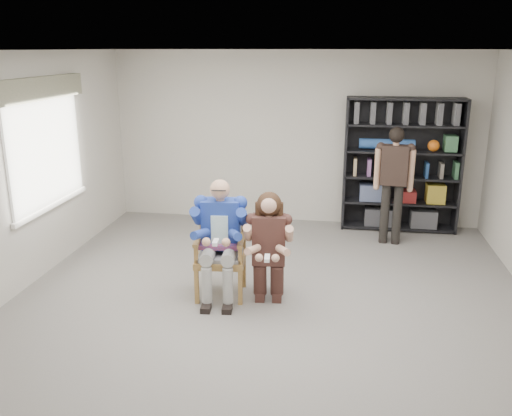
% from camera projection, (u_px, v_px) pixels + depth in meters
% --- Properties ---
extents(room_shell, '(6.00, 7.00, 2.80)m').
position_uv_depth(room_shell, '(266.00, 193.00, 5.54)').
color(room_shell, beige).
rests_on(room_shell, ground).
extents(floor, '(6.00, 7.00, 0.01)m').
position_uv_depth(floor, '(266.00, 316.00, 5.94)').
color(floor, slate).
rests_on(floor, ground).
extents(window_left, '(0.16, 2.00, 1.75)m').
position_uv_depth(window_left, '(47.00, 146.00, 6.86)').
color(window_left, silver).
rests_on(window_left, room_shell).
extents(armchair, '(0.68, 0.66, 1.09)m').
position_uv_depth(armchair, '(221.00, 252.00, 6.30)').
color(armchair, olive).
rests_on(armchair, floor).
extents(seated_man, '(0.68, 0.90, 1.41)m').
position_uv_depth(seated_man, '(220.00, 239.00, 6.25)').
color(seated_man, '#184498').
rests_on(seated_man, floor).
extents(kneeling_woman, '(0.62, 0.91, 1.29)m').
position_uv_depth(kneeling_woman, '(269.00, 250.00, 6.07)').
color(kneeling_woman, '#3E2520').
rests_on(kneeling_woman, floor).
extents(bookshelf, '(1.80, 0.38, 2.10)m').
position_uv_depth(bookshelf, '(402.00, 165.00, 8.50)').
color(bookshelf, black).
rests_on(bookshelf, floor).
extents(standing_man, '(0.57, 0.36, 1.74)m').
position_uv_depth(standing_man, '(393.00, 187.00, 7.92)').
color(standing_man, black).
rests_on(standing_man, floor).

